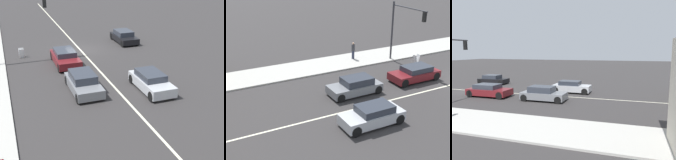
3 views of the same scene
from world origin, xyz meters
The scene contains 7 objects.
ground_plane centered at (0.00, 18.00, 0.00)m, with size 160.00×160.00×0.00m, color #333030.
traffic_signal_main centered at (6.12, 1.96, 3.90)m, with size 4.59×0.34×5.60m.
pedestrian centered at (9.24, 5.30, 1.00)m, with size 0.34×0.34×1.67m.
warning_aframe_sign centered at (5.51, 0.41, 0.43)m, with size 0.45×0.53×0.84m.
sedan_maroon centered at (2.20, 3.48, 0.61)m, with size 1.88×4.22×1.23m.
sedan_silver centered at (-2.20, 10.64, 0.62)m, with size 1.75×4.00×1.27m.
suv_grey centered at (2.20, 9.25, 0.62)m, with size 1.81×4.03×1.30m.
Camera 2 is at (-16.21, 20.45, 9.94)m, focal length 50.00 mm.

